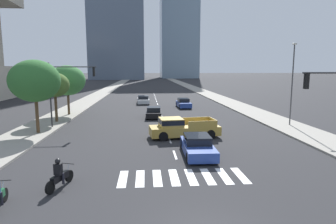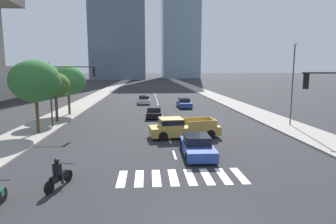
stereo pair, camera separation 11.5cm
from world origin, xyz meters
name	(u,v)px [view 1 (the left image)]	position (x,y,z in m)	size (l,w,h in m)	color
sidewalk_east	(247,110)	(12.18, 30.00, 0.07)	(4.00, 260.00, 0.15)	gray
sidewalk_west	(68,112)	(-12.18, 30.00, 0.07)	(4.00, 260.00, 0.15)	gray
crosswalk_near	(183,177)	(0.00, 5.97, 0.00)	(6.75, 2.37, 0.01)	silver
lane_divider_center	(159,107)	(0.00, 33.97, 0.00)	(0.14, 50.00, 0.01)	silver
motorcycle_trailing	(60,176)	(-6.09, 5.08, 0.58)	(0.95, 2.05, 1.49)	black
pickup_truck	(181,128)	(1.01, 14.83, 0.81)	(5.98, 2.65, 1.67)	#B28E38
sedan_blue_0	(198,146)	(1.50, 9.86, 0.60)	(1.97, 4.66, 1.31)	navy
sedan_silver_1	(143,100)	(-2.34, 38.80, 0.61)	(2.05, 4.65, 1.31)	#B7BABF
sedan_black_2	(154,113)	(-0.97, 25.04, 0.59)	(1.96, 4.33, 1.28)	black
sedan_blue_3	(184,103)	(3.69, 33.57, 0.62)	(1.92, 4.46, 1.35)	navy
traffic_signal_far	(67,83)	(-9.37, 19.54, 4.35)	(4.71, 0.28, 6.13)	#333335
street_lamp_east	(292,78)	(12.48, 18.76, 4.78)	(0.50, 0.24, 8.04)	#3F3F42
street_tree_nearest	(35,81)	(-11.38, 16.99, 4.67)	(4.25, 4.25, 6.34)	#4C3823
street_tree_second	(55,85)	(-11.38, 22.34, 4.03)	(2.98, 2.98, 5.17)	#4C3823
street_tree_third	(67,80)	(-11.38, 27.29, 4.30)	(4.27, 4.27, 5.98)	#4C3823
office_tower_center_skyline	(179,5)	(19.28, 176.77, 45.16)	(22.65, 26.33, 91.38)	#7A93A8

